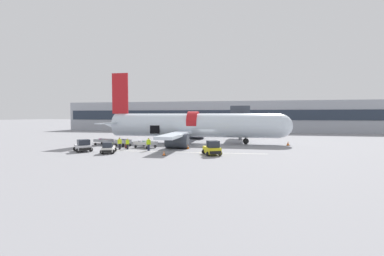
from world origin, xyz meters
TOP-DOWN VIEW (x-y plane):
  - ground_plane at (0.00, 0.00)m, footprint 500.00×500.00m
  - apron_marking_line at (-1.37, -9.03)m, footprint 20.51×0.99m
  - terminal_strip at (0.00, 37.44)m, footprint 98.91×8.89m
  - jet_bridge_stub at (5.33, 9.12)m, footprint 3.39×12.10m
  - airplane at (-3.01, 2.06)m, footprint 33.01×27.76m
  - baggage_tug_lead at (-11.03, -11.61)m, footprint 2.45×3.28m
  - baggage_tug_mid at (-15.11, -10.91)m, footprint 3.14×3.11m
  - baggage_tug_rear at (2.17, -10.69)m, footprint 2.67×3.19m
  - baggage_cart_loading at (-8.36, -5.63)m, footprint 4.22×2.89m
  - baggage_cart_queued at (-12.42, -4.65)m, footprint 3.32×2.37m
  - baggage_cart_empty at (-16.25, -3.69)m, footprint 3.86×2.29m
  - ground_crew_loader_a at (-6.77, -8.54)m, footprint 0.57×0.57m
  - ground_crew_loader_b at (-10.22, -7.78)m, footprint 0.49×0.50m
  - ground_crew_driver at (-4.66, -2.80)m, footprint 0.50×0.50m
  - ground_crew_supervisor at (-11.23, -8.14)m, footprint 0.54×0.54m
  - suitcase_on_tarmac_upright at (-10.82, -6.90)m, footprint 0.43×0.25m
  - safety_cone_nose at (12.94, 1.48)m, footprint 0.64×0.64m
  - safety_cone_engine_left at (-3.45, -12.16)m, footprint 0.47×0.47m
  - safety_cone_wingtip at (-1.89, -5.81)m, footprint 0.54×0.54m

SIDE VIEW (x-z plane):
  - ground_plane at x=0.00m, z-range 0.00..0.00m
  - apron_marking_line at x=-1.37m, z-range 0.00..0.01m
  - safety_cone_engine_left at x=-3.45m, z-range -0.02..0.54m
  - safety_cone_nose at x=12.94m, z-range -0.02..0.60m
  - safety_cone_wingtip at x=-1.89m, z-range -0.02..0.65m
  - suitcase_on_tarmac_upright at x=-10.82m, z-range -0.05..0.69m
  - baggage_cart_loading at x=-8.36m, z-range 0.01..1.00m
  - baggage_cart_empty at x=-16.25m, z-range 0.01..1.00m
  - baggage_cart_queued at x=-12.42m, z-range 0.00..1.07m
  - baggage_tug_lead at x=-11.03m, z-range -0.10..1.32m
  - baggage_tug_mid at x=-15.11m, z-range -0.11..1.49m
  - baggage_tug_rear at x=2.17m, z-range -0.13..1.63m
  - ground_crew_loader_b at x=-10.22m, z-range 0.04..1.59m
  - ground_crew_driver at x=-4.66m, z-range 0.04..1.61m
  - ground_crew_supervisor at x=-11.23m, z-range 0.04..1.75m
  - ground_crew_loader_a at x=-6.77m, z-range 0.05..1.82m
  - airplane at x=-3.01m, z-range -3.20..9.27m
  - terminal_strip at x=0.00m, z-range 0.00..8.95m
  - jet_bridge_stub at x=5.33m, z-range 1.64..8.13m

